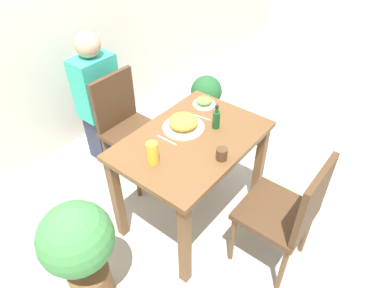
# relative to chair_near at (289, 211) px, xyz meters

# --- Properties ---
(ground_plane) EXTENTS (16.00, 16.00, 0.00)m
(ground_plane) POSITION_rel_chair_near_xyz_m (-0.04, 0.71, -0.52)
(ground_plane) COLOR #B7B2A8
(wall_back) EXTENTS (8.00, 0.05, 2.60)m
(wall_back) POSITION_rel_chair_near_xyz_m (-0.04, 2.22, 0.78)
(wall_back) COLOR beige
(wall_back) RESTS_ON ground_plane
(dining_table) EXTENTS (1.00, 0.69, 0.76)m
(dining_table) POSITION_rel_chair_near_xyz_m (-0.04, 0.71, 0.11)
(dining_table) COLOR brown
(dining_table) RESTS_ON ground_plane
(chair_near) EXTENTS (0.42, 0.42, 0.91)m
(chair_near) POSITION_rel_chair_near_xyz_m (0.00, 0.00, 0.00)
(chair_near) COLOR #4C331E
(chair_near) RESTS_ON ground_plane
(chair_far) EXTENTS (0.42, 0.42, 0.91)m
(chair_far) POSITION_rel_chair_near_xyz_m (0.03, 1.43, 0.00)
(chair_far) COLOR #4C331E
(chair_far) RESTS_ON ground_plane
(food_plate) EXTENTS (0.28, 0.28, 0.10)m
(food_plate) POSITION_rel_chair_near_xyz_m (0.01, 0.82, 0.28)
(food_plate) COLOR white
(food_plate) RESTS_ON dining_table
(side_plate) EXTENTS (0.17, 0.17, 0.06)m
(side_plate) POSITION_rel_chair_near_xyz_m (0.32, 0.88, 0.27)
(side_plate) COLOR white
(side_plate) RESTS_ON dining_table
(drink_cup) EXTENTS (0.07, 0.07, 0.08)m
(drink_cup) POSITION_rel_chair_near_xyz_m (-0.09, 0.44, 0.28)
(drink_cup) COLOR #4C331E
(drink_cup) RESTS_ON dining_table
(juice_glass) EXTENTS (0.07, 0.07, 0.14)m
(juice_glass) POSITION_rel_chair_near_xyz_m (-0.36, 0.74, 0.31)
(juice_glass) COLOR gold
(juice_glass) RESTS_ON dining_table
(sauce_bottle) EXTENTS (0.05, 0.05, 0.18)m
(sauce_bottle) POSITION_rel_chair_near_xyz_m (0.15, 0.65, 0.31)
(sauce_bottle) COLOR #194C23
(sauce_bottle) RESTS_ON dining_table
(fork_utensil) EXTENTS (0.01, 0.16, 0.00)m
(fork_utensil) POSITION_rel_chair_near_xyz_m (-0.16, 0.82, 0.24)
(fork_utensil) COLOR silver
(fork_utensil) RESTS_ON dining_table
(spoon_utensil) EXTENTS (0.04, 0.18, 0.00)m
(spoon_utensil) POSITION_rel_chair_near_xyz_m (0.18, 0.82, 0.24)
(spoon_utensil) COLOR silver
(spoon_utensil) RESTS_ON dining_table
(potted_plant_left) EXTENTS (0.41, 0.41, 0.80)m
(potted_plant_left) POSITION_rel_chair_near_xyz_m (-0.93, 0.79, -0.02)
(potted_plant_left) COLOR brown
(potted_plant_left) RESTS_ON ground_plane
(potted_plant_right) EXTENTS (0.29, 0.29, 0.64)m
(potted_plant_right) POSITION_rel_chair_near_xyz_m (0.86, 1.24, -0.16)
(potted_plant_right) COLOR brown
(potted_plant_right) RESTS_ON ground_plane
(person_figure) EXTENTS (0.34, 0.22, 1.17)m
(person_figure) POSITION_rel_chair_near_xyz_m (0.06, 1.80, 0.06)
(person_figure) COLOR #2D3347
(person_figure) RESTS_ON ground_plane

